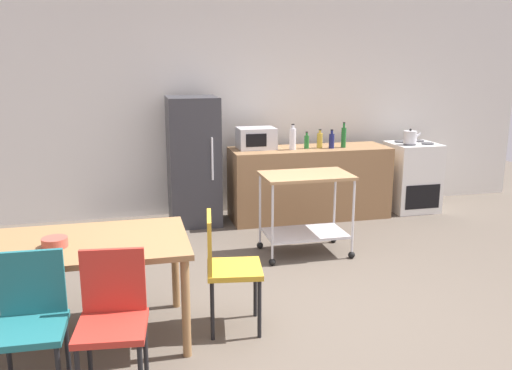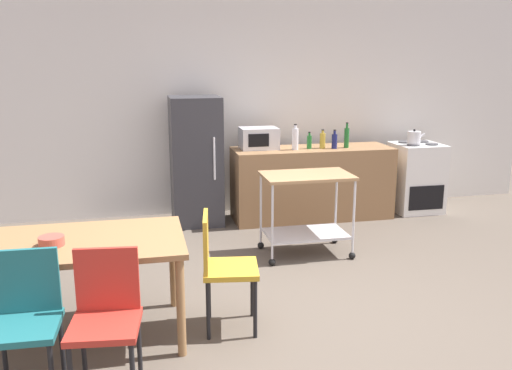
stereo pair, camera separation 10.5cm
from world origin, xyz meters
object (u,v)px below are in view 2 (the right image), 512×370
chair_teal (25,315)px  stove_oven (416,177)px  bottle_olive_oil (323,140)px  fruit_bowl (51,241)px  chair_mustard (222,263)px  bottle_sesame_oil (295,139)px  bottle_soda (347,137)px  chair_red (106,314)px  kitchen_cart (306,201)px  bottle_hot_sauce (309,142)px  bottle_wine (334,141)px  kettle (414,138)px  dining_table (76,251)px  microwave (259,138)px  refrigerator (196,161)px

chair_teal → stove_oven: size_ratio=0.97×
bottle_olive_oil → fruit_bowl: (-2.85, -2.60, -0.22)m
chair_mustard → fruit_bowl: 1.20m
chair_mustard → bottle_olive_oil: bearing=-24.5°
bottle_sesame_oil → bottle_soda: size_ratio=0.99×
chair_teal → fruit_bowl: (0.09, 0.56, 0.26)m
chair_red → chair_mustard: same height
kitchen_cart → bottle_sesame_oil: 1.28m
kitchen_cart → bottle_hot_sauce: (0.41, 1.21, 0.41)m
fruit_bowl → bottle_wine: bearing=40.5°
kitchen_cart → kettle: kettle is taller
chair_teal → kitchen_cart: chair_teal is taller
dining_table → kettle: (3.92, 2.49, 0.33)m
fruit_bowl → chair_red: bearing=-59.9°
chair_teal → kettle: kettle is taller
stove_oven → chair_teal: bearing=-143.0°
microwave → fruit_bowl: 3.44m
bottle_wine → dining_table: bearing=-138.9°
bottle_soda → kettle: bearing=-0.5°
refrigerator → chair_mustard: bearing=-92.4°
bottle_olive_oil → bottle_soda: (0.30, -0.03, 0.03)m
dining_table → chair_mustard: chair_mustard is taller
chair_teal → bottle_wine: (3.07, 3.11, 0.48)m
bottle_wine → fruit_bowl: size_ratio=1.37×
stove_oven → bottle_soda: size_ratio=2.91×
chair_teal → refrigerator: (1.38, 3.31, 0.26)m
dining_table → bottle_wine: 3.77m
dining_table → chair_red: size_ratio=1.69×
stove_oven → microwave: size_ratio=2.00×
chair_red → kettle: size_ratio=3.71×
chair_red → kitchen_cart: (1.89, 2.03, 0.05)m
chair_red → bottle_sesame_oil: 3.87m
chair_red → stove_oven: (3.81, 3.31, -0.07)m
bottle_hot_sauce → bottle_soda: 0.48m
dining_table → bottle_wine: (2.83, 2.47, 0.33)m
refrigerator → bottle_wine: bearing=-6.7°
fruit_bowl → bottle_olive_oil: bearing=42.5°
dining_table → chair_red: bearing=-72.4°
bottle_olive_oil → bottle_wine: size_ratio=0.99×
chair_teal → microwave: bearing=58.8°
bottle_sesame_oil → bottle_olive_oil: 0.37m
stove_oven → refrigerator: 2.92m
chair_red → bottle_olive_oil: bottle_olive_oil is taller
bottle_hot_sauce → refrigerator: bearing=174.2°
bottle_sesame_oil → kitchen_cart: bearing=-100.6°
kettle → kitchen_cart: bearing=-147.0°
chair_red → bottle_sesame_oil: size_ratio=2.83×
bottle_olive_oil → kettle: bearing=-1.8°
kitchen_cart → microwave: 1.44m
microwave → bottle_sesame_oil: (0.42, -0.18, 0.01)m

